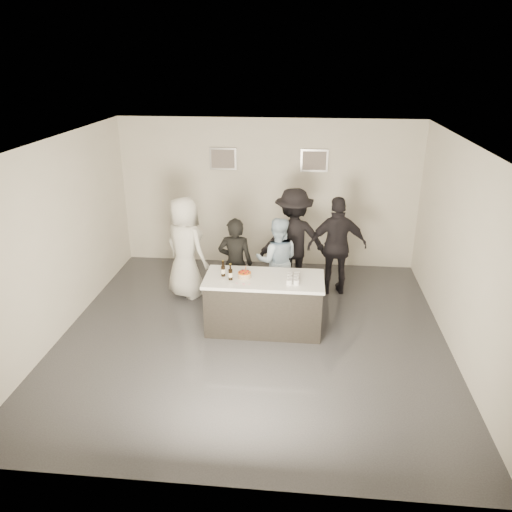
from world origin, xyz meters
name	(u,v)px	position (x,y,z in m)	size (l,w,h in m)	color
floor	(253,335)	(0.00, 0.00, 0.00)	(6.00, 6.00, 0.00)	#3D3D42
ceiling	(252,144)	(0.00, 0.00, 3.00)	(6.00, 6.00, 0.00)	white
wall_back	(268,194)	(0.00, 3.00, 1.50)	(6.00, 0.04, 3.00)	silver
wall_front	(219,364)	(0.00, -3.00, 1.50)	(6.00, 0.04, 3.00)	silver
wall_left	(57,240)	(-3.00, 0.00, 1.50)	(0.04, 6.00, 3.00)	silver
wall_right	(463,254)	(3.00, 0.00, 1.50)	(0.04, 6.00, 3.00)	silver
picture_left	(223,159)	(-0.90, 2.97, 2.20)	(0.54, 0.04, 0.44)	#B2B2B7
picture_right	(314,161)	(0.90, 2.97, 2.20)	(0.54, 0.04, 0.44)	#B2B2B7
bar_counter	(264,303)	(0.15, 0.23, 0.45)	(1.86, 0.86, 0.90)	white
cake	(244,275)	(-0.15, 0.21, 0.94)	(0.21, 0.21, 0.08)	orange
beer_bottle_a	(223,268)	(-0.49, 0.23, 1.03)	(0.07, 0.07, 0.26)	black
beer_bottle_b	(230,272)	(-0.36, 0.11, 1.03)	(0.07, 0.07, 0.26)	black
tumbler_cluster	(293,278)	(0.60, 0.19, 0.94)	(0.19, 0.40, 0.08)	#D06513
candles	(243,284)	(-0.15, -0.02, 0.90)	(0.24, 0.08, 0.01)	pink
person_main_black	(235,264)	(-0.40, 0.94, 0.81)	(0.59, 0.39, 1.63)	black
person_main_blue	(277,261)	(0.30, 1.22, 0.78)	(0.76, 0.59, 1.57)	silver
person_guest_left	(185,248)	(-1.35, 1.32, 0.93)	(0.91, 0.59, 1.85)	white
person_guest_right	(337,246)	(1.35, 1.69, 0.91)	(1.07, 0.45, 1.83)	black
person_guest_back	(293,239)	(0.56, 1.85, 0.96)	(1.24, 0.71, 1.92)	black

